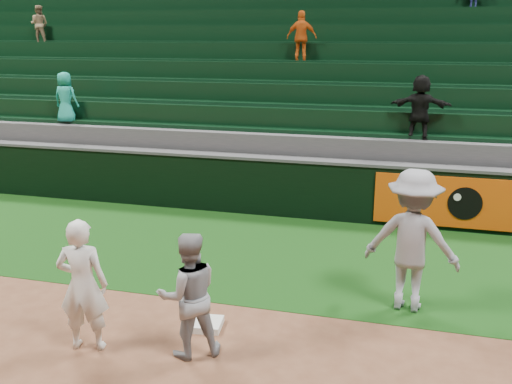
# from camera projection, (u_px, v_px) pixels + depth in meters

# --- Properties ---
(ground) EXTENTS (70.00, 70.00, 0.00)m
(ground) POSITION_uv_depth(u_px,v_px,m) (211.00, 337.00, 7.28)
(ground) COLOR brown
(ground) RESTS_ON ground
(foul_grass) EXTENTS (36.00, 4.20, 0.01)m
(foul_grass) POSITION_uv_depth(u_px,v_px,m) (267.00, 252.00, 10.07)
(foul_grass) COLOR #0E330C
(foul_grass) RESTS_ON ground
(first_base) EXTENTS (0.44, 0.44, 0.09)m
(first_base) POSITION_uv_depth(u_px,v_px,m) (207.00, 324.00, 7.50)
(first_base) COLOR silver
(first_base) RESTS_ON ground
(first_baseman) EXTENTS (0.68, 0.52, 1.66)m
(first_baseman) POSITION_uv_depth(u_px,v_px,m) (83.00, 285.00, 6.82)
(first_baseman) COLOR white
(first_baseman) RESTS_ON ground
(baserunner) EXTENTS (0.95, 0.89, 1.54)m
(baserunner) POSITION_uv_depth(u_px,v_px,m) (189.00, 295.00, 6.69)
(baserunner) COLOR #909299
(baserunner) RESTS_ON ground
(base_coach) EXTENTS (1.38, 0.92, 2.00)m
(base_coach) POSITION_uv_depth(u_px,v_px,m) (412.00, 241.00, 7.79)
(base_coach) COLOR gray
(base_coach) RESTS_ON foul_grass
(field_wall) EXTENTS (36.00, 0.45, 1.25)m
(field_wall) POSITION_uv_depth(u_px,v_px,m) (294.00, 187.00, 11.94)
(field_wall) COLOR black
(field_wall) RESTS_ON ground
(stadium_seating) EXTENTS (36.00, 5.95, 5.41)m
(stadium_seating) POSITION_uv_depth(u_px,v_px,m) (322.00, 113.00, 15.16)
(stadium_seating) COLOR #3D3D40
(stadium_seating) RESTS_ON ground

